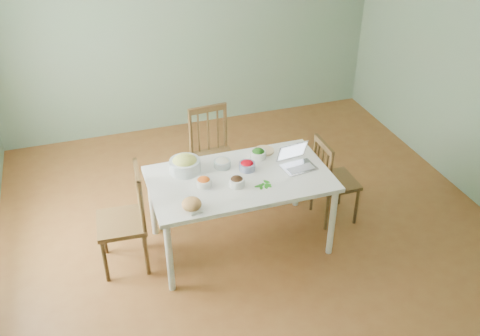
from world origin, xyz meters
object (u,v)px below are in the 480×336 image
object	(u,v)px
chair_far	(215,158)
bowl_squash	(185,164)
laptop	(300,159)
dining_table	(240,211)
bread_boule	(192,204)
chair_left	(121,221)
chair_right	(336,180)

from	to	relation	value
chair_far	bowl_squash	size ratio (longest dim) A/B	3.62
laptop	dining_table	bearing A→B (deg)	170.27
chair_far	bread_boule	distance (m)	1.31
chair_far	laptop	xyz separation A→B (m)	(0.59, -0.84, 0.37)
chair_far	bread_boule	xyz separation A→B (m)	(-0.53, -1.15, 0.32)
dining_table	laptop	size ratio (longest dim) A/B	5.50
bread_boule	chair_left	bearing A→B (deg)	145.83
dining_table	chair_left	world-z (taller)	chair_left
chair_far	bread_boule	bearing A→B (deg)	-118.44
chair_left	bread_boule	size ratio (longest dim) A/B	6.07
chair_right	bowl_squash	distance (m)	1.58
chair_left	bowl_squash	bearing A→B (deg)	110.62
chair_far	laptop	bearing A→B (deg)	-58.90
dining_table	chair_left	size ratio (longest dim) A/B	1.63
dining_table	chair_left	xyz separation A→B (m)	(-1.12, 0.05, 0.12)
dining_table	chair_left	bearing A→B (deg)	177.24
chair_left	chair_right	distance (m)	2.18
bowl_squash	chair_right	bearing A→B (deg)	-5.70
chair_left	bread_boule	world-z (taller)	chair_left
chair_left	bowl_squash	distance (m)	0.77
chair_left	chair_far	bearing A→B (deg)	128.67
bread_boule	bowl_squash	world-z (taller)	bowl_squash
bread_boule	chair_far	bearing A→B (deg)	65.51
chair_right	dining_table	bearing A→B (deg)	95.23
chair_right	bowl_squash	xyz separation A→B (m)	(-1.52, 0.15, 0.40)
chair_far	bread_boule	world-z (taller)	chair_far
dining_table	chair_right	world-z (taller)	chair_right
chair_far	bowl_squash	distance (m)	0.80
dining_table	bread_boule	xyz separation A→B (m)	(-0.54, -0.34, 0.45)
chair_left	chair_right	bearing A→B (deg)	95.14
bread_boule	dining_table	bearing A→B (deg)	32.01
chair_far	laptop	size ratio (longest dim) A/B	3.42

